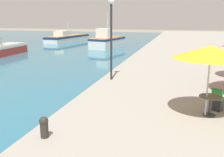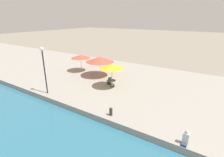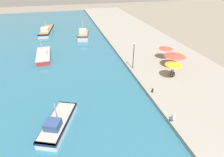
{
  "view_description": "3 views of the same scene",
  "coord_description": "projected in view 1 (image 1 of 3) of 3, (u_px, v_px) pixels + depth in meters",
  "views": [
    {
      "loc": [
        4.37,
        7.91,
        3.98
      ],
      "look_at": [
        1.5,
        18.52,
        1.33
      ],
      "focal_mm": 40.0,
      "sensor_mm": 36.0,
      "label": 1
    },
    {
      "loc": [
        -9.08,
        7.48,
        7.64
      ],
      "look_at": [
        5.41,
        16.98,
        1.53
      ],
      "focal_mm": 28.0,
      "sensor_mm": 36.0,
      "label": 2
    },
    {
      "loc": [
        -9.81,
        -3.46,
        14.58
      ],
      "look_at": [
        -4.0,
        18.0,
        1.13
      ],
      "focal_mm": 28.0,
      "sensor_mm": 36.0,
      "label": 3
    }
  ],
  "objects": [
    {
      "name": "quay_promenade",
      "position": [
        213.0,
        53.0,
        27.24
      ],
      "size": [
        16.0,
        90.0,
        0.53
      ],
      "color": "gray",
      "rests_on": "ground_plane"
    },
    {
      "name": "fishing_boat_far",
      "position": [
        107.0,
        41.0,
        34.46
      ],
      "size": [
        3.79,
        6.67,
        4.67
      ],
      "rotation": [
        0.0,
        0.0,
        -0.2
      ],
      "color": "silver",
      "rests_on": "water_basin"
    },
    {
      "name": "fishing_boat_distant",
      "position": [
        68.0,
        38.0,
        43.99
      ],
      "size": [
        3.99,
        11.14,
        3.36
      ],
      "rotation": [
        0.0,
        0.0,
        -0.12
      ],
      "color": "silver",
      "rests_on": "water_basin"
    },
    {
      "name": "cafe_umbrella_pink",
      "position": [
        211.0,
        52.0,
        8.51
      ],
      "size": [
        2.56,
        2.56,
        2.56
      ],
      "color": "#B7B7B7",
      "rests_on": "quay_promenade"
    },
    {
      "name": "cafe_table",
      "position": [
        210.0,
        102.0,
        8.98
      ],
      "size": [
        0.8,
        0.8,
        0.74
      ],
      "color": "#333338",
      "rests_on": "quay_promenade"
    },
    {
      "name": "cafe_chair_left",
      "position": [
        218.0,
        102.0,
        9.53
      ],
      "size": [
        0.56,
        0.57,
        0.91
      ],
      "rotation": [
        0.0,
        0.0,
        -0.52
      ],
      "color": "#2D2D33",
      "rests_on": "quay_promenade"
    },
    {
      "name": "mooring_bollard",
      "position": [
        44.0,
        126.0,
        7.35
      ],
      "size": [
        0.26,
        0.26,
        0.65
      ],
      "color": "#2D2823",
      "rests_on": "quay_promenade"
    },
    {
      "name": "lamppost",
      "position": [
        111.0,
        25.0,
        13.77
      ],
      "size": [
        0.36,
        0.36,
        4.56
      ],
      "color": "#232328",
      "rests_on": "quay_promenade"
    }
  ]
}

